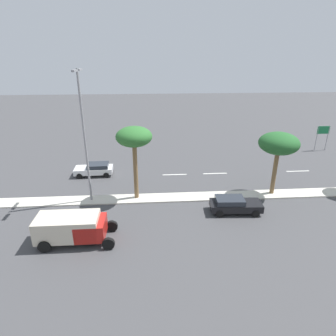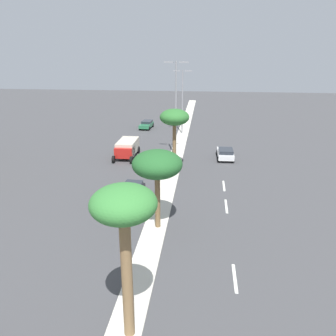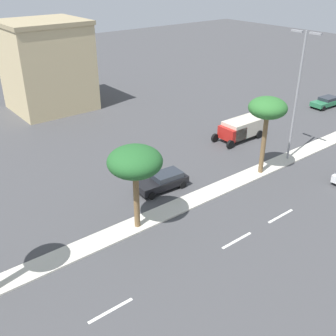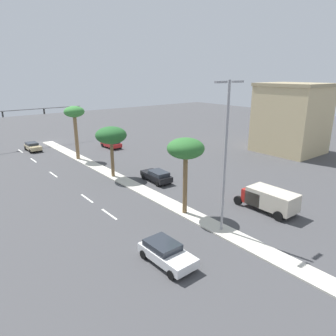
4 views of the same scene
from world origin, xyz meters
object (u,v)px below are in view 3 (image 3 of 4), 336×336
object	(u,v)px
sedan_green_left	(326,102)
sedan_black_far	(163,181)
palm_tree_near	(268,109)
street_lamp_left	(298,90)
palm_tree_rear	(135,163)
box_truck	(240,129)
commercial_building	(47,66)

from	to	relation	value
sedan_green_left	sedan_black_far	bearing A→B (deg)	-82.97
palm_tree_near	street_lamp_left	size ratio (longest dim) A/B	0.59
street_lamp_left	palm_tree_rear	bearing A→B (deg)	-89.28
street_lamp_left	palm_tree_near	bearing A→B (deg)	-86.81
sedan_black_far	box_truck	world-z (taller)	box_truck
street_lamp_left	sedan_green_left	distance (m)	19.31
commercial_building	box_truck	xyz separation A→B (m)	(22.34, 11.38, -4.28)
palm_tree_near	sedan_green_left	size ratio (longest dim) A/B	1.65
palm_tree_near	street_lamp_left	xyz separation A→B (m)	(-0.24, 4.29, 0.88)
box_truck	sedan_green_left	bearing A→B (deg)	91.27
commercial_building	box_truck	distance (m)	25.43
sedan_black_far	palm_tree_rear	bearing A→B (deg)	-56.22
palm_tree_rear	sedan_black_far	bearing A→B (deg)	123.78
sedan_green_left	street_lamp_left	bearing A→B (deg)	-68.53
street_lamp_left	box_truck	bearing A→B (deg)	179.80
palm_tree_near	street_lamp_left	distance (m)	4.38
street_lamp_left	box_truck	distance (m)	8.52
palm_tree_rear	box_truck	world-z (taller)	palm_tree_rear
palm_tree_near	box_truck	bearing A→B (deg)	146.68
commercial_building	palm_tree_near	size ratio (longest dim) A/B	1.57
street_lamp_left	sedan_green_left	size ratio (longest dim) A/B	2.81
palm_tree_rear	sedan_green_left	distance (m)	35.72
box_truck	street_lamp_left	bearing A→B (deg)	-0.20
commercial_building	street_lamp_left	distance (m)	30.85
commercial_building	sedan_green_left	bearing A→B (deg)	52.25
commercial_building	sedan_green_left	size ratio (longest dim) A/B	2.59
sedan_green_left	box_truck	distance (m)	17.00
palm_tree_rear	sedan_green_left	world-z (taller)	palm_tree_rear
commercial_building	palm_tree_rear	world-z (taller)	commercial_building
sedan_black_far	box_truck	size ratio (longest dim) A/B	0.80
sedan_green_left	palm_tree_rear	bearing A→B (deg)	-78.76
palm_tree_rear	street_lamp_left	xyz separation A→B (m)	(-0.22, 17.75, 1.72)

